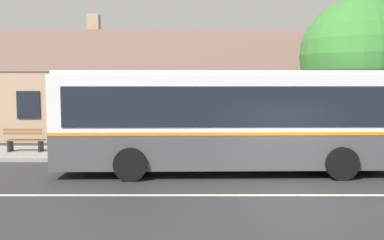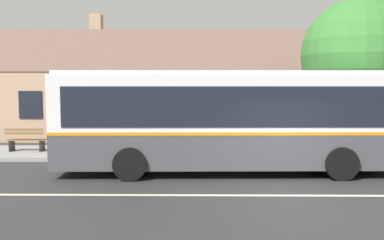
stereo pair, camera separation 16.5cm
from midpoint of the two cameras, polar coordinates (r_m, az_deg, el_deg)
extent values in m
plane|color=#2D2D30|center=(11.55, 14.02, -9.75)|extent=(300.00, 300.00, 0.00)
cube|color=gray|center=(17.29, 9.43, -4.41)|extent=(60.00, 3.00, 0.15)
cube|color=beige|center=(11.55, 14.02, -9.74)|extent=(60.00, 0.16, 0.01)
cube|color=tan|center=(25.57, 0.94, 2.36)|extent=(22.68, 10.74, 3.32)
cube|color=brown|center=(22.91, 0.99, 9.40)|extent=(23.28, 5.44, 2.72)
cube|color=brown|center=(28.26, 0.92, 8.62)|extent=(23.28, 5.44, 2.72)
cube|color=tan|center=(27.51, -12.47, 12.33)|extent=(0.70, 0.70, 1.20)
cube|color=black|center=(21.62, -20.53, 1.93)|extent=(1.10, 0.06, 1.30)
cube|color=black|center=(20.17, 1.02, 2.05)|extent=(1.10, 0.06, 1.30)
cube|color=black|center=(21.72, 22.47, 1.88)|extent=(1.10, 0.06, 1.30)
cube|color=#4C3323|center=(20.53, 10.56, -0.15)|extent=(1.00, 0.06, 2.10)
cube|color=#47474C|center=(13.95, 4.87, -3.62)|extent=(10.81, 2.73, 1.07)
cube|color=orange|center=(13.87, 4.89, -1.23)|extent=(10.83, 2.75, 0.10)
cube|color=white|center=(13.80, 4.92, 2.49)|extent=(10.81, 2.73, 1.70)
cube|color=white|center=(13.78, 4.95, 6.27)|extent=(10.59, 2.60, 0.12)
cube|color=black|center=(15.06, 4.46, 2.35)|extent=(9.89, 0.24, 1.20)
cube|color=black|center=(12.55, 5.47, 1.75)|extent=(9.89, 0.24, 1.20)
cube|color=#B21919|center=(15.14, -0.66, -2.89)|extent=(3.01, 0.09, 0.75)
cube|color=black|center=(16.03, 19.55, -0.13)|extent=(0.90, 0.05, 2.52)
cylinder|color=black|center=(15.87, 16.53, -3.87)|extent=(1.01, 0.30, 1.00)
cylinder|color=black|center=(13.54, 19.64, -5.52)|extent=(1.01, 0.30, 1.00)
cylinder|color=black|center=(15.26, -6.74, -4.05)|extent=(1.01, 0.30, 1.00)
cylinder|color=black|center=(12.82, -7.94, -5.85)|extent=(1.01, 0.30, 1.00)
cube|color=brown|center=(18.43, -20.76, -2.43)|extent=(1.52, 0.10, 0.04)
cube|color=brown|center=(18.29, -20.92, -2.49)|extent=(1.52, 0.10, 0.04)
cube|color=brown|center=(18.16, -21.09, -2.55)|extent=(1.52, 0.10, 0.04)
cube|color=brown|center=(18.01, -21.27, -1.66)|extent=(1.52, 0.04, 0.10)
cube|color=brown|center=(17.99, -21.28, -1.22)|extent=(1.52, 0.04, 0.10)
cube|color=black|center=(18.11, -19.10, -3.23)|extent=(0.08, 0.43, 0.45)
cube|color=black|center=(18.56, -22.65, -3.15)|extent=(0.08, 0.43, 0.45)
cylinder|color=#4C3828|center=(18.90, 21.29, -0.28)|extent=(0.41, 0.41, 2.50)
sphere|color=#387A33|center=(18.85, 21.57, 8.05)|extent=(4.60, 4.60, 4.60)
camera|label=1|loc=(0.08, -89.65, 0.03)|focal=40.00mm
camera|label=2|loc=(0.08, 90.35, -0.03)|focal=40.00mm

